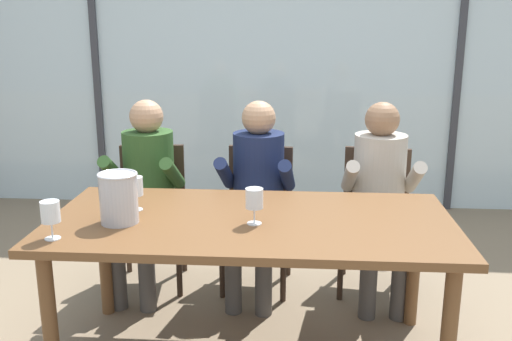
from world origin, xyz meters
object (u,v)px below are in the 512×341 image
dining_table (251,233)px  ice_bucket_primary (119,197)px  person_olive_shirt (146,183)px  person_beige_jumper (380,188)px  wine_glass_by_left_taster (50,214)px  person_navy_polo (257,186)px  chair_left_of_center (259,205)px  chair_near_curtain (152,204)px  wine_glass_near_bucket (254,200)px  chair_center (375,207)px  wine_glass_center_pour (135,188)px

dining_table → ice_bucket_primary: ice_bucket_primary is taller
dining_table → person_olive_shirt: 1.04m
person_beige_jumper → wine_glass_by_left_taster: bearing=-146.1°
person_navy_polo → chair_left_of_center: bearing=93.8°
chair_near_curtain → wine_glass_by_left_taster: (-0.13, -1.20, 0.34)m
person_navy_polo → wine_glass_by_left_taster: 1.37m
wine_glass_by_left_taster → wine_glass_near_bucket: size_ratio=1.00×
chair_left_of_center → wine_glass_near_bucket: bearing=-83.6°
chair_center → wine_glass_center_pour: wine_glass_center_pour is taller
dining_table → person_olive_shirt: size_ratio=1.63×
person_navy_polo → wine_glass_near_bucket: 0.84m
dining_table → chair_near_curtain: (-0.72, 0.87, -0.15)m
wine_glass_by_left_taster → person_olive_shirt: bearing=83.2°
wine_glass_by_left_taster → wine_glass_center_pour: 0.49m
person_olive_shirt → ice_bucket_primary: bearing=-79.6°
chair_left_of_center → wine_glass_by_left_taster: 1.52m
dining_table → chair_left_of_center: (-0.02, 0.89, -0.15)m
chair_near_curtain → person_beige_jumper: 1.47m
chair_left_of_center → chair_center: bearing=4.2°
dining_table → person_olive_shirt: person_olive_shirt is taller
ice_bucket_primary → wine_glass_center_pour: (0.02, 0.19, -0.01)m
chair_center → wine_glass_near_bucket: bearing=-118.2°
chair_center → wine_glass_by_left_taster: wine_glass_by_left_taster is taller
person_olive_shirt → chair_center: bearing=9.3°
chair_left_of_center → person_beige_jumper: person_beige_jumper is taller
person_beige_jumper → wine_glass_by_left_taster: (-1.58, -1.08, 0.17)m
person_navy_polo → person_beige_jumper: (0.75, -0.00, 0.00)m
person_olive_shirt → wine_glass_by_left_taster: 1.10m
chair_near_curtain → chair_left_of_center: same height
chair_left_of_center → wine_glass_by_left_taster: bearing=-120.4°
person_olive_shirt → person_beige_jumper: 1.45m
chair_left_of_center → ice_bucket_primary: 1.21m
chair_left_of_center → wine_glass_center_pour: bearing=-121.7°
chair_near_curtain → wine_glass_center_pour: bearing=-87.6°
wine_glass_center_pour → ice_bucket_primary: bearing=-97.4°
person_olive_shirt → wine_glass_near_bucket: person_olive_shirt is taller
chair_near_curtain → person_olive_shirt: person_olive_shirt is taller
chair_left_of_center → wine_glass_near_bucket: (0.04, -0.96, 0.34)m
chair_left_of_center → person_olive_shirt: size_ratio=0.74×
chair_center → chair_near_curtain: bearing=-171.3°
chair_near_curtain → chair_center: same height
person_navy_polo → dining_table: bearing=-83.5°
chair_center → person_navy_polo: person_navy_polo is taller
person_navy_polo → wine_glass_center_pour: 0.89m
chair_left_of_center → ice_bucket_primary: bearing=-117.3°
chair_center → ice_bucket_primary: (-1.35, -1.00, 0.35)m
wine_glass_by_left_taster → wine_glass_center_pour: size_ratio=1.00×
chair_near_curtain → chair_left_of_center: 0.70m
dining_table → wine_glass_by_left_taster: (-0.85, -0.33, 0.20)m
person_olive_shirt → wine_glass_near_bucket: (0.74, -0.82, 0.17)m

